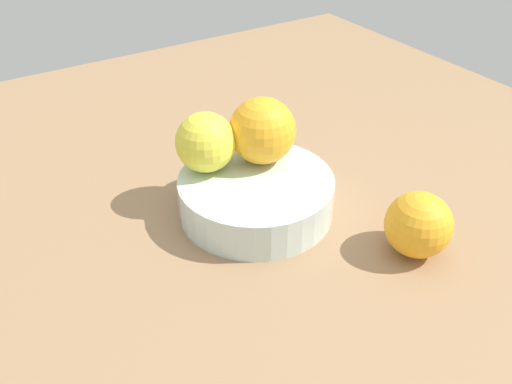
% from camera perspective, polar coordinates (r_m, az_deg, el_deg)
% --- Properties ---
extents(ground_plane, '(1.10, 1.10, 0.02)m').
position_cam_1_polar(ground_plane, '(0.64, 0.00, -2.73)').
color(ground_plane, '#997551').
extents(fruit_bowl, '(0.18, 0.18, 0.05)m').
position_cam_1_polar(fruit_bowl, '(0.62, 0.00, -0.43)').
color(fruit_bowl, silver).
rests_on(fruit_bowl, ground_plane).
extents(orange_in_bowl_0, '(0.07, 0.07, 0.07)m').
position_cam_1_polar(orange_in_bowl_0, '(0.61, -5.28, 5.19)').
color(orange_in_bowl_0, yellow).
rests_on(orange_in_bowl_0, fruit_bowl).
extents(orange_in_bowl_1, '(0.08, 0.08, 0.08)m').
position_cam_1_polar(orange_in_bowl_1, '(0.63, 0.66, 6.41)').
color(orange_in_bowl_1, '#F9A823').
rests_on(orange_in_bowl_1, fruit_bowl).
extents(orange_loose_0, '(0.07, 0.07, 0.07)m').
position_cam_1_polar(orange_loose_0, '(0.58, 16.58, -3.29)').
color(orange_loose_0, '#F9A823').
rests_on(orange_loose_0, ground_plane).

